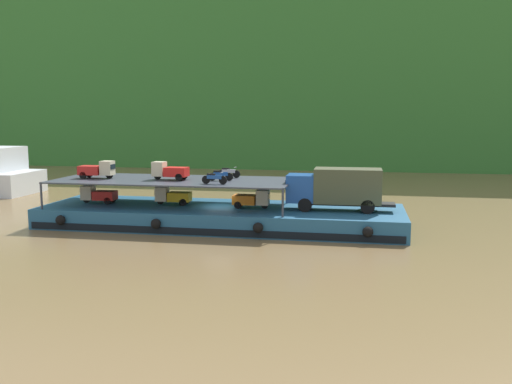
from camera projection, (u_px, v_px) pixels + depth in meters
ground_plane at (221, 226)px, 42.25m from camera, size 400.00×400.00×0.00m
hillside_far_bank at (301, 54)px, 94.92m from camera, size 127.89×28.02×33.52m
cargo_barge at (221, 216)px, 42.12m from camera, size 27.46×8.52×1.50m
covered_lorry at (337, 188)px, 40.12m from camera, size 7.87×2.34×3.10m
cargo_rack at (173, 180)px, 42.47m from camera, size 18.26×7.15×2.00m
mini_truck_lower_stern at (98, 195)px, 43.62m from camera, size 2.79×1.30×1.38m
mini_truck_lower_aft at (173, 196)px, 42.93m from camera, size 2.79×1.29×1.38m
mini_truck_lower_mid at (252, 199)px, 41.32m from camera, size 2.75×1.21×1.38m
mini_truck_upper_stern at (97, 170)px, 43.22m from camera, size 2.76×1.23×1.38m
mini_truck_upper_mid at (170, 171)px, 42.20m from camera, size 2.78×1.27×1.38m
motorcycle_upper_port at (214, 178)px, 39.61m from camera, size 1.90×0.55×0.87m
motorcycle_upper_centre at (220, 175)px, 41.71m from camera, size 1.90×0.55×0.87m
motorcycle_upper_stbd at (229, 172)px, 43.78m from camera, size 1.90×0.55×0.87m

